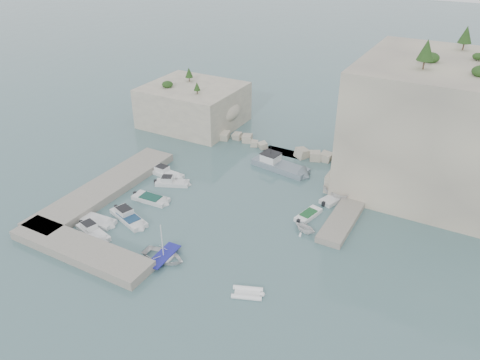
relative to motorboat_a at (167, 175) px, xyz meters
The scene contains 23 objects.
ground 14.22m from the motorboat_a, 28.11° to the right, with size 400.00×400.00×0.00m, color slate.
cliff_east 40.02m from the motorboat_a, 24.64° to the left, with size 26.00×22.00×17.00m, color beige.
cliff_terrace 27.96m from the motorboat_a, 23.86° to the left, with size 8.00×10.00×2.50m, color beige.
outcrop_west 20.07m from the motorboat_a, 112.17° to the left, with size 16.00×14.00×7.00m, color beige.
quay_west 8.91m from the motorboat_a, 120.06° to the right, with size 5.00×24.00×1.10m, color #9E9689.
quay_south 19.38m from the motorboat_a, 82.45° to the right, with size 18.00×4.00×1.10m, color #9E9689.
ledge_east 26.26m from the motorboat_a, ahead, with size 3.00×16.00×0.80m, color #9E9689.
breakwater 19.18m from the motorboat_a, 52.97° to the left, with size 28.00×3.00×1.40m, color beige.
motorboat_a is the anchor object (origin of this frame).
motorboat_b 2.94m from the motorboat_a, 37.34° to the right, with size 5.07×1.66×1.40m, color silver, non-canonical shape.
motorboat_c 6.99m from the motorboat_a, 70.21° to the right, with size 5.43×1.97×0.70m, color silver, non-canonical shape.
motorboat_d 11.81m from the motorboat_a, 76.29° to the right, with size 6.56×1.95×1.40m, color silver, non-canonical shape.
motorboat_e 13.81m from the motorboat_a, 90.02° to the right, with size 4.77×1.95×0.70m, color silver, non-canonical shape.
motorboat_f 15.92m from the motorboat_a, 85.67° to the right, with size 5.69×1.69×1.40m, color silver, non-canonical shape.
rowboat 19.14m from the motorboat_a, 54.12° to the right, with size 3.58×5.01×1.04m, color white.
inflatable_dinghy 27.01m from the motorboat_a, 36.15° to the right, with size 3.30×1.60×0.44m, color white, non-canonical shape.
tender_east_a 22.99m from the motorboat_a, ahead, with size 2.50×2.90×1.53m, color white.
tender_east_b 21.95m from the motorboat_a, ahead, with size 4.49×1.53×0.70m, color white, non-canonical shape.
tender_east_c 24.27m from the motorboat_a, 13.37° to the left, with size 5.54×1.79×0.70m, color silver, non-canonical shape.
tender_east_d 24.13m from the motorboat_a, 14.18° to the left, with size 1.57×4.17×1.61m, color silver.
work_boat 16.71m from the motorboat_a, 35.87° to the left, with size 9.59×2.83×2.20m, color slate, non-canonical shape.
rowboat_mast 19.32m from the motorboat_a, 54.12° to the right, with size 0.10×0.10×4.20m, color white.
vegetation 39.46m from the motorboat_a, 30.23° to the left, with size 53.48×13.88×13.40m.
Camera 1 is at (25.50, -40.03, 32.54)m, focal length 35.00 mm.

